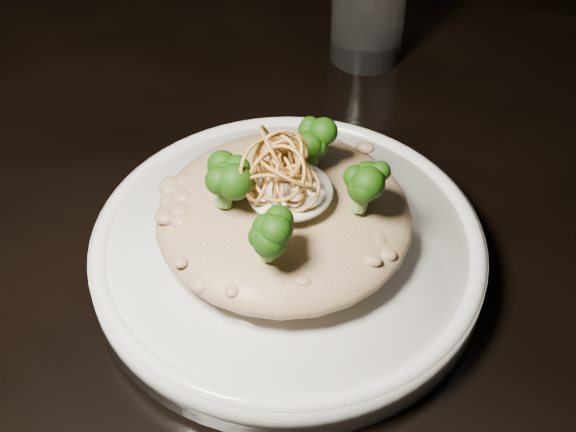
{
  "coord_description": "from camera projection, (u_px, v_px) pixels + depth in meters",
  "views": [
    {
      "loc": [
        0.09,
        -0.42,
        1.21
      ],
      "look_at": [
        -0.03,
        -0.03,
        0.81
      ],
      "focal_mm": 50.0,
      "sensor_mm": 36.0,
      "label": 1
    }
  ],
  "objects": [
    {
      "name": "risotto",
      "position": [
        284.0,
        216.0,
        0.58
      ],
      "size": [
        0.19,
        0.19,
        0.04
      ],
      "primitive_type": "ellipsoid",
      "color": "brown",
      "rests_on": "plate"
    },
    {
      "name": "broccoli",
      "position": [
        291.0,
        179.0,
        0.54
      ],
      "size": [
        0.12,
        0.12,
        0.04
      ],
      "primitive_type": null,
      "color": "black",
      "rests_on": "risotto"
    },
    {
      "name": "drinking_glass",
      "position": [
        369.0,
        0.0,
        0.76
      ],
      "size": [
        0.09,
        0.09,
        0.13
      ],
      "primitive_type": "cylinder",
      "rotation": [
        0.0,
        0.0,
        0.29
      ],
      "color": "white",
      "rests_on": "table"
    },
    {
      "name": "shallots",
      "position": [
        284.0,
        165.0,
        0.53
      ],
      "size": [
        0.05,
        0.05,
        0.03
      ],
      "primitive_type": null,
      "color": "brown",
      "rests_on": "cheese"
    },
    {
      "name": "table",
      "position": [
        327.0,
        312.0,
        0.68
      ],
      "size": [
        1.1,
        0.8,
        0.75
      ],
      "color": "black",
      "rests_on": "ground"
    },
    {
      "name": "plate",
      "position": [
        288.0,
        254.0,
        0.6
      ],
      "size": [
        0.29,
        0.29,
        0.03
      ],
      "primitive_type": "cylinder",
      "color": "white",
      "rests_on": "table"
    },
    {
      "name": "cheese",
      "position": [
        290.0,
        191.0,
        0.55
      ],
      "size": [
        0.06,
        0.06,
        0.02
      ],
      "primitive_type": "ellipsoid",
      "color": "white",
      "rests_on": "risotto"
    }
  ]
}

